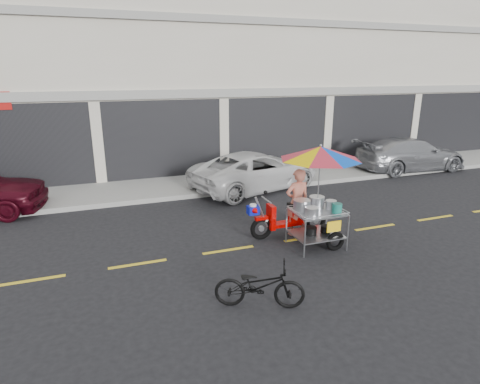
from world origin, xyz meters
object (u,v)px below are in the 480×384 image
object	(u,v)px
white_pickup	(256,171)
silver_pickup	(410,154)
food_vendor_rig	(310,181)
near_bicycle	(260,285)

from	to	relation	value
white_pickup	silver_pickup	xyz separation A→B (m)	(6.84, 0.34, 0.03)
white_pickup	silver_pickup	distance (m)	6.85
food_vendor_rig	near_bicycle	bearing A→B (deg)	-134.47
near_bicycle	silver_pickup	bearing A→B (deg)	-29.62
silver_pickup	white_pickup	bearing A→B (deg)	94.58
near_bicycle	food_vendor_rig	distance (m)	3.24
white_pickup	food_vendor_rig	world-z (taller)	food_vendor_rig
white_pickup	food_vendor_rig	size ratio (longest dim) A/B	1.94
silver_pickup	food_vendor_rig	distance (m)	8.82
white_pickup	food_vendor_rig	distance (m)	4.59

